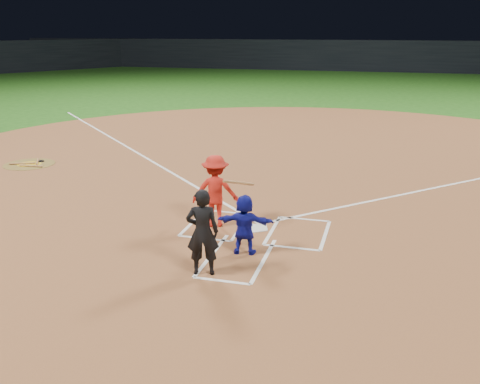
% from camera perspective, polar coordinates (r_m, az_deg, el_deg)
% --- Properties ---
extents(ground, '(120.00, 120.00, 0.00)m').
position_cam_1_polar(ground, '(12.52, 1.81, -3.96)').
color(ground, '#1E5114').
rests_on(ground, ground).
extents(home_plate_dirt, '(28.00, 28.00, 0.01)m').
position_cam_1_polar(home_plate_dirt, '(18.14, 6.24, 2.70)').
color(home_plate_dirt, brown).
rests_on(home_plate_dirt, ground).
extents(stadium_wall_far, '(80.00, 1.20, 3.20)m').
position_cam_1_polar(stadium_wall_far, '(59.50, 13.01, 13.98)').
color(stadium_wall_far, black).
rests_on(stadium_wall_far, ground).
extents(home_plate, '(0.60, 0.60, 0.02)m').
position_cam_1_polar(home_plate, '(12.52, 1.81, -3.87)').
color(home_plate, silver).
rests_on(home_plate, home_plate_dirt).
extents(on_deck_circle, '(1.70, 1.70, 0.01)m').
position_cam_1_polar(on_deck_circle, '(19.70, -21.56, 2.78)').
color(on_deck_circle, brown).
rests_on(on_deck_circle, home_plate_dirt).
extents(on_deck_logo, '(0.80, 0.80, 0.00)m').
position_cam_1_polar(on_deck_logo, '(19.70, -21.56, 2.80)').
color(on_deck_logo, gold).
rests_on(on_deck_logo, on_deck_circle).
extents(on_deck_bat_a, '(0.50, 0.75, 0.06)m').
position_cam_1_polar(on_deck_bat_a, '(19.80, -20.80, 3.04)').
color(on_deck_bat_a, '#A0663B').
rests_on(on_deck_bat_a, on_deck_circle).
extents(on_deck_bat_b, '(0.79, 0.40, 0.06)m').
position_cam_1_polar(on_deck_bat_b, '(19.73, -22.21, 2.84)').
color(on_deck_bat_b, '#946236').
rests_on(on_deck_bat_b, on_deck_circle).
extents(on_deck_bat_c, '(0.84, 0.13, 0.06)m').
position_cam_1_polar(on_deck_bat_c, '(19.28, -21.37, 2.62)').
color(on_deck_bat_c, '#A6733D').
rests_on(on_deck_bat_c, on_deck_circle).
extents(bat_weight_donut, '(0.19, 0.19, 0.05)m').
position_cam_1_polar(bat_weight_donut, '(19.89, -20.43, 3.12)').
color(bat_weight_donut, black).
rests_on(bat_weight_donut, on_deck_circle).
extents(catcher, '(1.21, 0.49, 1.27)m').
position_cam_1_polar(catcher, '(10.97, 0.49, -3.48)').
color(catcher, '#121592').
rests_on(catcher, home_plate_dirt).
extents(umpire, '(0.70, 0.55, 1.68)m').
position_cam_1_polar(umpire, '(10.02, -4.02, -4.30)').
color(umpire, black).
rests_on(umpire, home_plate_dirt).
extents(chalk_markings, '(28.35, 17.32, 0.01)m').
position_cam_1_polar(chalk_markings, '(17.46, 5.86, 2.17)').
color(chalk_markings, white).
rests_on(chalk_markings, home_plate_dirt).
extents(batter_at_plate, '(1.50, 0.92, 1.70)m').
position_cam_1_polar(batter_at_plate, '(12.46, -2.62, 0.12)').
color(batter_at_plate, red).
rests_on(batter_at_plate, home_plate_dirt).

